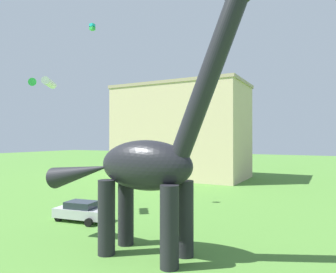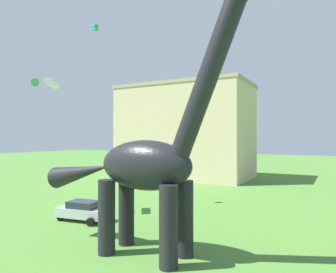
{
  "view_description": "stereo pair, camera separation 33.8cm",
  "coord_description": "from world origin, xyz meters",
  "px_view_note": "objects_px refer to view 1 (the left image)",
  "views": [
    {
      "loc": [
        8.1,
        -8.72,
        6.49
      ],
      "look_at": [
        -0.19,
        6.89,
        6.6
      ],
      "focal_mm": 33.0,
      "sensor_mm": 36.0,
      "label": 1
    },
    {
      "loc": [
        8.4,
        -8.56,
        6.49
      ],
      "look_at": [
        -0.19,
        6.89,
        6.6
      ],
      "focal_mm": 33.0,
      "sensor_mm": 36.0,
      "label": 2
    }
  ],
  "objects_px": {
    "kite_near_low": "(46,83)",
    "kite_apex": "(92,27)",
    "parked_sedan_left": "(81,211)",
    "dinosaur_sculpture": "(144,165)"
  },
  "relations": [
    {
      "from": "parked_sedan_left",
      "to": "kite_apex",
      "type": "relative_size",
      "value": 7.55
    },
    {
      "from": "dinosaur_sculpture",
      "to": "parked_sedan_left",
      "type": "xyz_separation_m",
      "value": [
        -8.12,
        3.61,
        -4.19
      ]
    },
    {
      "from": "parked_sedan_left",
      "to": "kite_near_low",
      "type": "relative_size",
      "value": 1.81
    },
    {
      "from": "dinosaur_sculpture",
      "to": "kite_apex",
      "type": "relative_size",
      "value": 23.6
    },
    {
      "from": "kite_apex",
      "to": "parked_sedan_left",
      "type": "bearing_deg",
      "value": -57.38
    },
    {
      "from": "parked_sedan_left",
      "to": "kite_near_low",
      "type": "distance_m",
      "value": 11.18
    },
    {
      "from": "kite_near_low",
      "to": "kite_apex",
      "type": "relative_size",
      "value": 4.17
    },
    {
      "from": "kite_near_low",
      "to": "dinosaur_sculpture",
      "type": "bearing_deg",
      "value": -16.6
    },
    {
      "from": "dinosaur_sculpture",
      "to": "kite_near_low",
      "type": "relative_size",
      "value": 5.65
    },
    {
      "from": "dinosaur_sculpture",
      "to": "kite_apex",
      "type": "xyz_separation_m",
      "value": [
        -10.85,
        7.87,
        12.08
      ]
    }
  ]
}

